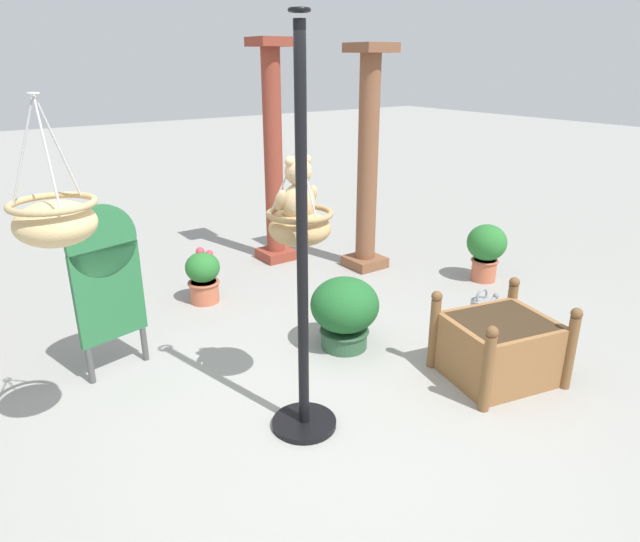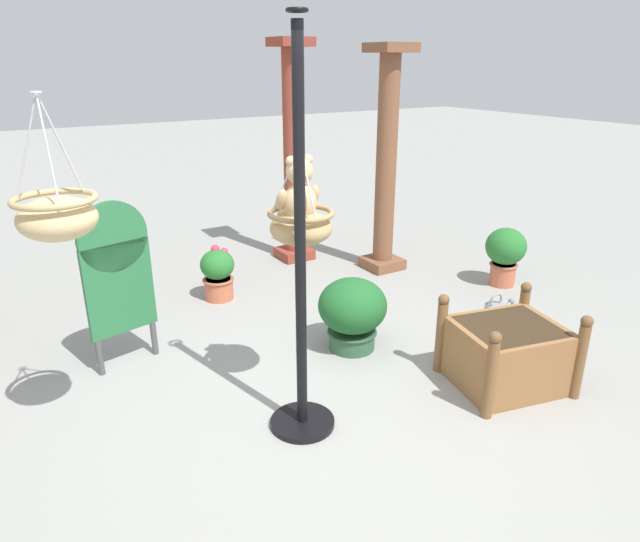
{
  "view_description": "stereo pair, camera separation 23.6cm",
  "coord_description": "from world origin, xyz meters",
  "px_view_note": "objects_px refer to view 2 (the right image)",
  "views": [
    {
      "loc": [
        -2.01,
        -2.65,
        2.36
      ],
      "look_at": [
        -0.03,
        0.11,
        1.07
      ],
      "focal_mm": 31.39,
      "sensor_mm": 36.0,
      "label": 1
    },
    {
      "loc": [
        -1.81,
        -2.78,
        2.36
      ],
      "look_at": [
        -0.03,
        0.11,
        1.07
      ],
      "focal_mm": 31.39,
      "sensor_mm": 36.0,
      "label": 2
    }
  ],
  "objects_px": {
    "greenhouse_pillar_left": "(386,167)",
    "teddy_bear": "(299,195)",
    "greenhouse_pillar_right": "(293,159)",
    "potted_plant_flowering_red": "(505,252)",
    "hanging_basket_with_teddy": "(301,225)",
    "potted_plant_bushy_green": "(352,311)",
    "display_pole_central": "(301,315)",
    "wooden_planter_box": "(507,352)",
    "watering_can": "(495,312)",
    "display_sign_board": "(117,271)",
    "potted_plant_tall_leafy": "(218,273)",
    "hanging_basket_left_high": "(57,215)"
  },
  "relations": [
    {
      "from": "wooden_planter_box",
      "to": "display_sign_board",
      "type": "relative_size",
      "value": 0.71
    },
    {
      "from": "hanging_basket_with_teddy",
      "to": "potted_plant_bushy_green",
      "type": "distance_m",
      "value": 1.34
    },
    {
      "from": "greenhouse_pillar_left",
      "to": "display_pole_central",
      "type": "bearing_deg",
      "value": -137.26
    },
    {
      "from": "hanging_basket_with_teddy",
      "to": "wooden_planter_box",
      "type": "xyz_separation_m",
      "value": [
        1.44,
        -0.61,
        -1.07
      ]
    },
    {
      "from": "greenhouse_pillar_left",
      "to": "display_sign_board",
      "type": "relative_size",
      "value": 1.84
    },
    {
      "from": "potted_plant_tall_leafy",
      "to": "potted_plant_bushy_green",
      "type": "bearing_deg",
      "value": -70.29
    },
    {
      "from": "greenhouse_pillar_right",
      "to": "watering_can",
      "type": "relative_size",
      "value": 7.39
    },
    {
      "from": "potted_plant_flowering_red",
      "to": "display_sign_board",
      "type": "relative_size",
      "value": 0.47
    },
    {
      "from": "potted_plant_flowering_red",
      "to": "potted_plant_tall_leafy",
      "type": "xyz_separation_m",
      "value": [
        -2.83,
        1.28,
        -0.09
      ]
    },
    {
      "from": "display_pole_central",
      "to": "potted_plant_bushy_green",
      "type": "xyz_separation_m",
      "value": [
        0.91,
        0.73,
        -0.48
      ]
    },
    {
      "from": "display_pole_central",
      "to": "hanging_basket_with_teddy",
      "type": "bearing_deg",
      "value": 59.04
    },
    {
      "from": "greenhouse_pillar_right",
      "to": "hanging_basket_left_high",
      "type": "bearing_deg",
      "value": -138.35
    },
    {
      "from": "hanging_basket_left_high",
      "to": "potted_plant_tall_leafy",
      "type": "distance_m",
      "value": 2.76
    },
    {
      "from": "greenhouse_pillar_right",
      "to": "potted_plant_flowering_red",
      "type": "relative_size",
      "value": 3.98
    },
    {
      "from": "greenhouse_pillar_left",
      "to": "display_sign_board",
      "type": "xyz_separation_m",
      "value": [
        -3.17,
        -0.72,
        -0.39
      ]
    },
    {
      "from": "potted_plant_flowering_red",
      "to": "potted_plant_bushy_green",
      "type": "xyz_separation_m",
      "value": [
        -2.25,
        -0.32,
        -0.03
      ]
    },
    {
      "from": "potted_plant_tall_leafy",
      "to": "watering_can",
      "type": "xyz_separation_m",
      "value": [
        2.04,
        -1.9,
        -0.18
      ]
    },
    {
      "from": "display_sign_board",
      "to": "watering_can",
      "type": "bearing_deg",
      "value": -17.96
    },
    {
      "from": "hanging_basket_with_teddy",
      "to": "wooden_planter_box",
      "type": "distance_m",
      "value": 1.9
    },
    {
      "from": "display_sign_board",
      "to": "hanging_basket_left_high",
      "type": "bearing_deg",
      "value": -114.69
    },
    {
      "from": "potted_plant_tall_leafy",
      "to": "potted_plant_bushy_green",
      "type": "relative_size",
      "value": 0.91
    },
    {
      "from": "teddy_bear",
      "to": "potted_plant_flowering_red",
      "type": "xyz_separation_m",
      "value": [
        3.02,
        0.78,
        -1.16
      ]
    },
    {
      "from": "wooden_planter_box",
      "to": "potted_plant_tall_leafy",
      "type": "xyz_separation_m",
      "value": [
        -1.25,
        2.69,
        0.02
      ]
    },
    {
      "from": "display_pole_central",
      "to": "hanging_basket_with_teddy",
      "type": "height_order",
      "value": "display_pole_central"
    },
    {
      "from": "teddy_bear",
      "to": "watering_can",
      "type": "bearing_deg",
      "value": 4.19
    },
    {
      "from": "wooden_planter_box",
      "to": "watering_can",
      "type": "height_order",
      "value": "wooden_planter_box"
    },
    {
      "from": "watering_can",
      "to": "hanging_basket_with_teddy",
      "type": "bearing_deg",
      "value": -175.24
    },
    {
      "from": "hanging_basket_with_teddy",
      "to": "watering_can",
      "type": "xyz_separation_m",
      "value": [
        2.23,
        0.19,
        -1.24
      ]
    },
    {
      "from": "teddy_bear",
      "to": "potted_plant_tall_leafy",
      "type": "bearing_deg",
      "value": 84.77
    },
    {
      "from": "teddy_bear",
      "to": "potted_plant_tall_leafy",
      "type": "relative_size",
      "value": 0.77
    },
    {
      "from": "potted_plant_tall_leafy",
      "to": "watering_can",
      "type": "relative_size",
      "value": 1.66
    },
    {
      "from": "greenhouse_pillar_left",
      "to": "teddy_bear",
      "type": "bearing_deg",
      "value": -139.19
    },
    {
      "from": "display_pole_central",
      "to": "potted_plant_flowering_red",
      "type": "bearing_deg",
      "value": 18.37
    },
    {
      "from": "potted_plant_flowering_red",
      "to": "watering_can",
      "type": "height_order",
      "value": "potted_plant_flowering_red"
    },
    {
      "from": "hanging_basket_with_teddy",
      "to": "display_sign_board",
      "type": "xyz_separation_m",
      "value": [
        -0.95,
        1.22,
        -0.52
      ]
    },
    {
      "from": "watering_can",
      "to": "display_sign_board",
      "type": "bearing_deg",
      "value": 162.04
    },
    {
      "from": "potted_plant_bushy_green",
      "to": "teddy_bear",
      "type": "bearing_deg",
      "value": -149.11
    },
    {
      "from": "hanging_basket_with_teddy",
      "to": "hanging_basket_left_high",
      "type": "xyz_separation_m",
      "value": [
        -1.41,
        0.23,
        0.21
      ]
    },
    {
      "from": "hanging_basket_left_high",
      "to": "display_sign_board",
      "type": "bearing_deg",
      "value": 65.31
    },
    {
      "from": "teddy_bear",
      "to": "potted_plant_bushy_green",
      "type": "height_order",
      "value": "teddy_bear"
    },
    {
      "from": "greenhouse_pillar_left",
      "to": "watering_can",
      "type": "xyz_separation_m",
      "value": [
        0.01,
        -1.75,
        -1.11
      ]
    },
    {
      "from": "hanging_basket_with_teddy",
      "to": "teddy_bear",
      "type": "relative_size",
      "value": 1.44
    },
    {
      "from": "greenhouse_pillar_left",
      "to": "potted_plant_tall_leafy",
      "type": "relative_size",
      "value": 4.35
    },
    {
      "from": "hanging_basket_with_teddy",
      "to": "greenhouse_pillar_right",
      "type": "bearing_deg",
      "value": 62.03
    },
    {
      "from": "greenhouse_pillar_right",
      "to": "wooden_planter_box",
      "type": "xyz_separation_m",
      "value": [
        -0.05,
        -3.41,
        -0.98
      ]
    },
    {
      "from": "hanging_basket_with_teddy",
      "to": "hanging_basket_left_high",
      "type": "bearing_deg",
      "value": 170.91
    },
    {
      "from": "greenhouse_pillar_right",
      "to": "watering_can",
      "type": "height_order",
      "value": "greenhouse_pillar_right"
    },
    {
      "from": "hanging_basket_left_high",
      "to": "potted_plant_bushy_green",
      "type": "distance_m",
      "value": 2.5
    },
    {
      "from": "potted_plant_flowering_red",
      "to": "watering_can",
      "type": "distance_m",
      "value": 1.04
    },
    {
      "from": "hanging_basket_left_high",
      "to": "wooden_planter_box",
      "type": "xyz_separation_m",
      "value": [
        2.85,
        -0.83,
        -1.29
      ]
    }
  ]
}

